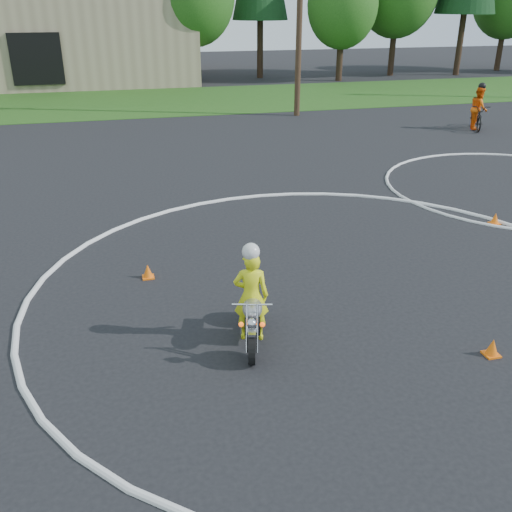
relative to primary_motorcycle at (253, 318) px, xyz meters
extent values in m
plane|color=black|center=(2.07, -1.51, -0.46)|extent=(120.00, 120.00, 0.00)
cube|color=#1E4714|center=(2.07, 25.49, -0.45)|extent=(120.00, 10.00, 0.02)
torus|color=silver|center=(2.07, 1.49, -0.45)|extent=(12.12, 12.12, 0.12)
cylinder|color=black|center=(-0.16, -0.58, -0.19)|extent=(0.24, 0.55, 0.54)
cylinder|color=black|center=(0.17, 0.65, -0.19)|extent=(0.24, 0.55, 0.54)
cube|color=black|center=(0.02, 0.08, -0.10)|extent=(0.37, 0.55, 0.27)
ellipsoid|color=#A2A2A6|center=(-0.03, -0.10, 0.24)|extent=(0.46, 0.64, 0.25)
cube|color=black|center=(0.09, 0.34, 0.21)|extent=(0.37, 0.58, 0.09)
cylinder|color=silver|center=(-0.22, -0.49, 0.13)|extent=(0.12, 0.32, 0.73)
cylinder|color=#B9BAC0|center=(-0.06, -0.53, 0.13)|extent=(0.12, 0.32, 0.73)
cube|color=silver|center=(-0.16, -0.59, 0.10)|extent=(0.17, 0.22, 0.05)
cylinder|color=white|center=(-0.10, -0.36, 0.46)|extent=(0.62, 0.19, 0.03)
sphere|color=silver|center=(-0.18, -0.66, 0.31)|extent=(0.16, 0.16, 0.16)
sphere|color=#FF5C0C|center=(-0.33, -0.61, 0.28)|extent=(0.08, 0.08, 0.08)
sphere|color=#FF510C|center=(-0.02, -0.69, 0.28)|extent=(0.08, 0.08, 0.08)
cylinder|color=white|center=(0.25, 0.39, -0.19)|extent=(0.25, 0.72, 0.07)
imported|color=yellow|center=(0.01, 0.13, 0.34)|extent=(0.66, 0.52, 1.60)
sphere|color=silver|center=(-0.01, 0.09, 1.16)|extent=(0.29, 0.29, 0.29)
imported|color=black|center=(13.79, 14.39, 0.09)|extent=(1.52, 2.20, 1.10)
imported|color=#F55E0C|center=(13.79, 14.39, 0.45)|extent=(0.99, 1.09, 1.83)
sphere|color=black|center=(13.79, 14.39, 1.39)|extent=(0.32, 0.32, 0.32)
cone|color=orange|center=(3.65, -1.33, -0.31)|extent=(0.22, 0.22, 0.30)
cube|color=orange|center=(3.65, -1.33, -0.45)|extent=(0.24, 0.24, 0.03)
cone|color=orange|center=(7.35, 3.85, -0.31)|extent=(0.22, 0.22, 0.30)
cube|color=orange|center=(7.35, 3.85, -0.45)|extent=(0.24, 0.24, 0.03)
cone|color=orange|center=(-1.52, 2.89, -0.31)|extent=(0.22, 0.22, 0.30)
cube|color=orange|center=(-1.52, 2.89, -0.45)|extent=(0.24, 0.24, 0.03)
cube|color=black|center=(-5.93, 30.39, 1.54)|extent=(3.00, 0.16, 3.00)
cylinder|color=#382619|center=(4.07, 32.49, 1.16)|extent=(0.44, 0.44, 3.24)
cylinder|color=#382619|center=(9.07, 34.49, 1.52)|extent=(0.44, 0.44, 3.96)
cylinder|color=#382619|center=(14.07, 31.49, 0.98)|extent=(0.44, 0.44, 2.88)
ellipsoid|color=#1E5116|center=(14.07, 31.49, 4.50)|extent=(4.80, 4.80, 5.76)
cylinder|color=#382619|center=(19.07, 33.49, 1.34)|extent=(0.44, 0.44, 3.60)
cylinder|color=#382619|center=(24.07, 32.49, 1.70)|extent=(0.44, 0.44, 4.32)
cylinder|color=#382619|center=(29.07, 34.49, 1.16)|extent=(0.44, 0.44, 3.24)
cylinder|color=#382619|center=(0.07, 33.49, 0.98)|extent=(0.44, 0.44, 2.88)
ellipsoid|color=#1E5116|center=(0.07, 33.49, 4.50)|extent=(4.80, 4.80, 5.76)
cylinder|color=#473321|center=(7.07, 19.49, 4.54)|extent=(0.28, 0.28, 10.00)
camera|label=1|loc=(-1.95, -7.93, 4.80)|focal=40.00mm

